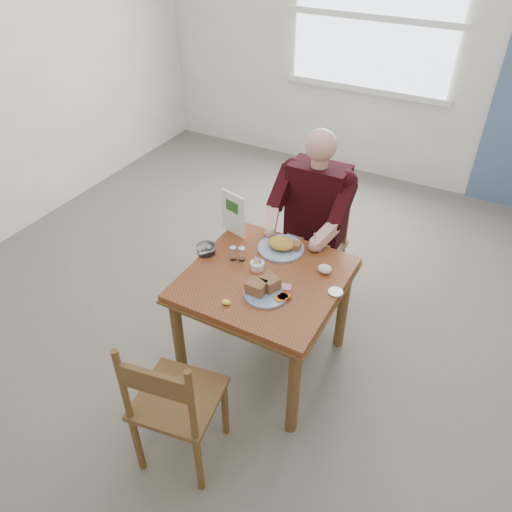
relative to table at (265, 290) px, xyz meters
The scene contains 16 objects.
floor 0.64m from the table, ahead, with size 6.00×6.00×0.00m, color #6C6157.
wall_back 3.10m from the table, 90.00° to the left, with size 5.50×5.50×0.00m, color white.
lemon_wedge 0.35m from the table, 102.87° to the right, with size 0.05×0.04×0.03m, color yellow.
napkin 0.39m from the table, 33.45° to the left, with size 0.08×0.07×0.05m, color white.
metal_dish 0.45m from the table, ahead, with size 0.09×0.09×0.01m, color silver.
window 3.15m from the table, 97.68° to the left, with size 1.72×0.04×1.42m.
table is the anchor object (origin of this frame).
chair_far 0.81m from the table, 90.00° to the left, with size 0.42×0.42×0.95m.
chair_near 0.87m from the table, 95.30° to the right, with size 0.48×0.48×0.95m.
diner 0.73m from the table, 90.00° to the left, with size 0.53×0.56×1.39m.
near_plate 0.21m from the table, 61.04° to the right, with size 0.29×0.29×0.09m.
far_plate 0.32m from the table, 95.35° to the left, with size 0.33×0.33×0.08m.
caddy 0.16m from the table, 151.44° to the left, with size 0.10×0.10×0.06m.
shakers 0.28m from the table, 165.50° to the left, with size 0.10×0.07×0.09m.
creamer 0.45m from the table, behind, with size 0.15×0.15×0.05m.
menu 0.56m from the table, 142.51° to the left, with size 0.20×0.07×0.30m.
Camera 1 is at (1.05, -2.04, 2.63)m, focal length 35.00 mm.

